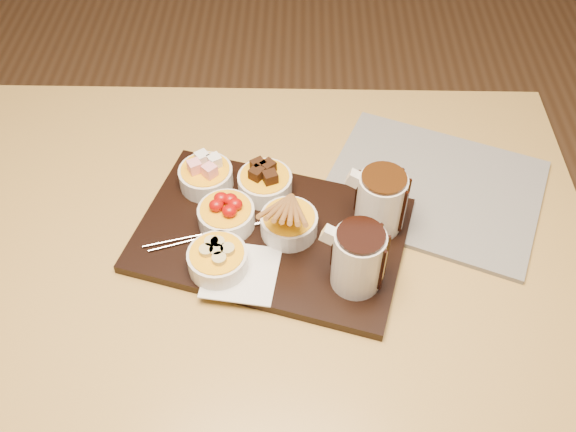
{
  "coord_description": "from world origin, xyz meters",
  "views": [
    {
      "loc": [
        0.07,
        -0.75,
        1.63
      ],
      "look_at": [
        0.06,
        -0.03,
        0.81
      ],
      "focal_mm": 40.0,
      "sensor_mm": 36.0,
      "label": 1
    }
  ],
  "objects_px": {
    "bowl_strawberries": "(226,217)",
    "pitcher_milk_chocolate": "(380,203)",
    "dining_table": "(259,259)",
    "serving_board": "(271,235)",
    "pitcher_dark_chocolate": "(358,259)",
    "newspaper": "(433,188)"
  },
  "relations": [
    {
      "from": "newspaper",
      "to": "bowl_strawberries",
      "type": "bearing_deg",
      "value": -142.46
    },
    {
      "from": "newspaper",
      "to": "pitcher_dark_chocolate",
      "type": "bearing_deg",
      "value": -103.44
    },
    {
      "from": "dining_table",
      "to": "serving_board",
      "type": "height_order",
      "value": "serving_board"
    },
    {
      "from": "dining_table",
      "to": "bowl_strawberries",
      "type": "distance_m",
      "value": 0.15
    },
    {
      "from": "pitcher_milk_chocolate",
      "to": "newspaper",
      "type": "relative_size",
      "value": 0.29
    },
    {
      "from": "dining_table",
      "to": "pitcher_milk_chocolate",
      "type": "relative_size",
      "value": 10.58
    },
    {
      "from": "serving_board",
      "to": "pitcher_milk_chocolate",
      "type": "bearing_deg",
      "value": 21.8
    },
    {
      "from": "bowl_strawberries",
      "to": "pitcher_milk_chocolate",
      "type": "distance_m",
      "value": 0.27
    },
    {
      "from": "serving_board",
      "to": "pitcher_milk_chocolate",
      "type": "height_order",
      "value": "pitcher_milk_chocolate"
    },
    {
      "from": "dining_table",
      "to": "serving_board",
      "type": "distance_m",
      "value": 0.11
    },
    {
      "from": "dining_table",
      "to": "bowl_strawberries",
      "type": "height_order",
      "value": "bowl_strawberries"
    },
    {
      "from": "pitcher_milk_chocolate",
      "to": "pitcher_dark_chocolate",
      "type": "bearing_deg",
      "value": -94.4
    },
    {
      "from": "bowl_strawberries",
      "to": "dining_table",
      "type": "bearing_deg",
      "value": 12.12
    },
    {
      "from": "serving_board",
      "to": "bowl_strawberries",
      "type": "distance_m",
      "value": 0.08
    },
    {
      "from": "serving_board",
      "to": "dining_table",
      "type": "bearing_deg",
      "value": 148.96
    },
    {
      "from": "bowl_strawberries",
      "to": "pitcher_milk_chocolate",
      "type": "xyz_separation_m",
      "value": [
        0.27,
        0.0,
        0.04
      ]
    },
    {
      "from": "serving_board",
      "to": "pitcher_dark_chocolate",
      "type": "xyz_separation_m",
      "value": [
        0.14,
        -0.1,
        0.07
      ]
    },
    {
      "from": "serving_board",
      "to": "bowl_strawberries",
      "type": "height_order",
      "value": "bowl_strawberries"
    },
    {
      "from": "bowl_strawberries",
      "to": "serving_board",
      "type": "bearing_deg",
      "value": -12.04
    },
    {
      "from": "bowl_strawberries",
      "to": "pitcher_dark_chocolate",
      "type": "height_order",
      "value": "pitcher_dark_chocolate"
    },
    {
      "from": "pitcher_milk_chocolate",
      "to": "bowl_strawberries",
      "type": "bearing_deg",
      "value": -163.61
    },
    {
      "from": "bowl_strawberries",
      "to": "pitcher_milk_chocolate",
      "type": "relative_size",
      "value": 0.88
    }
  ]
}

